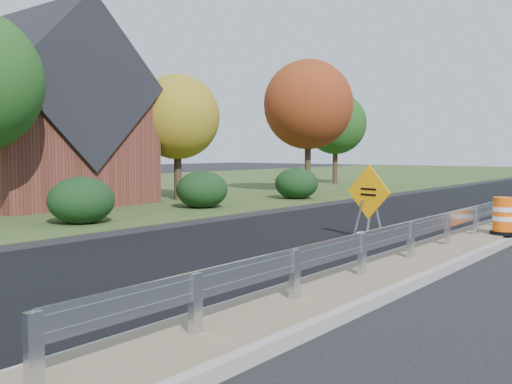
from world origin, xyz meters
The scene contains 12 objects.
ground centered at (0.00, 0.00, 0.00)m, with size 140.00×140.00×0.00m, color black.
grass_verge_near centered at (-24.00, 10.00, 0.01)m, with size 30.00×120.00×0.03m, color #2C441D.
milled_overlay centered at (-4.40, 10.00, 0.01)m, with size 7.20×120.00×0.01m, color black.
hedge_south centered at (-11.00, -6.00, 0.76)m, with size 2.09×2.09×1.52m, color black.
hedge_mid centered at (-11.50, 0.00, 0.76)m, with size 2.09×2.09×1.52m, color black.
hedge_north centered at (-11.00, 6.00, 0.76)m, with size 2.09×2.09×1.52m, color black.
tree_near_yellow centered at (-15.00, 2.00, 3.89)m, with size 3.96×3.96×5.88m.
tree_near_red centered at (-13.00, 10.00, 4.86)m, with size 4.95×4.95×7.35m.
tree_near_back centered at (-16.00, 18.00, 4.21)m, with size 4.29×4.29×6.37m.
brick_house centered at (-19.00, -3.00, 3.57)m, with size 9.40×7.07×8.54m.
caution_sign centered at (-2.41, -3.15, 0.50)m, with size 1.40×0.59×1.97m.
barrel_median_near centered at (0.55, -1.62, 0.68)m, with size 0.64×0.64×0.93m.
Camera 1 is at (4.56, -16.59, 2.33)m, focal length 40.00 mm.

